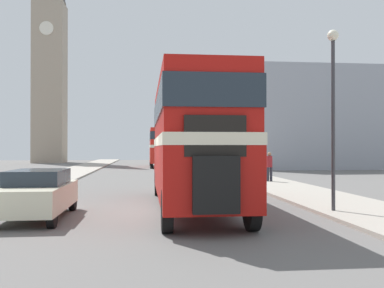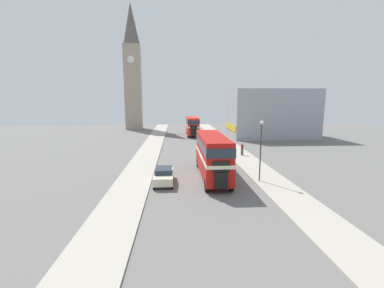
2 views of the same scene
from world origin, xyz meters
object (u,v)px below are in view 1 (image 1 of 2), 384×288
pedestrian_walking (269,165)px  street_lamp (333,92)px  double_decker_bus (192,135)px  car_parked_near (37,193)px  bus_distant (161,144)px  church_tower (50,43)px

pedestrian_walking → street_lamp: bearing=-96.6°
double_decker_bus → car_parked_near: (-4.92, -1.67, -1.84)m
double_decker_bus → street_lamp: street_lamp is taller
double_decker_bus → pedestrian_walking: (5.77, 9.98, -1.49)m
bus_distant → car_parked_near: 34.49m
bus_distant → pedestrian_walking: bus_distant is taller
pedestrian_walking → street_lamp: size_ratio=0.30×
car_parked_near → pedestrian_walking: pedestrian_walking is taller
car_parked_near → church_tower: church_tower is taller
double_decker_bus → church_tower: bearing=107.9°
car_parked_near → church_tower: (-10.35, 49.09, 16.30)m
bus_distant → church_tower: (-15.34, 15.02, 14.56)m
street_lamp → church_tower: church_tower is taller
double_decker_bus → church_tower: size_ratio=0.32×
street_lamp → church_tower: 54.65m
bus_distant → street_lamp: bearing=-82.8°
bus_distant → pedestrian_walking: 23.19m
double_decker_bus → bus_distant: double_decker_bus is taller
car_parked_near → street_lamp: size_ratio=0.71×
double_decker_bus → pedestrian_walking: 11.62m
bus_distant → car_parked_near: (-4.99, -34.08, -1.74)m
double_decker_bus → street_lamp: bearing=-22.7°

